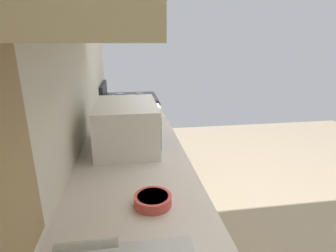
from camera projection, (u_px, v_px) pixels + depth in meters
ground_plane at (275, 238)px, 2.15m from camera, size 5.97×5.97×0.00m
wall_back at (63, 63)px, 1.50m from camera, size 3.85×0.12×2.84m
counter_run at (135, 239)px, 1.51m from camera, size 2.99×0.63×0.91m
oven_range at (132, 134)px, 3.20m from camera, size 0.63×0.65×1.09m
microwave at (127, 125)px, 1.62m from camera, size 0.53×0.37×0.28m
bowl at (153, 200)px, 1.05m from camera, size 0.15×0.15×0.04m
kettle at (139, 112)px, 2.18m from camera, size 0.16×0.12×0.17m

